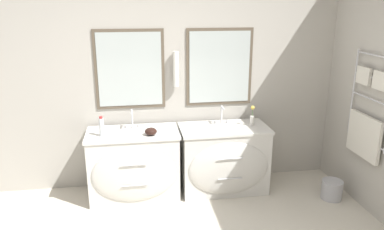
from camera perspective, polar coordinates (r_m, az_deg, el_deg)
wall_back at (r=4.38m, az=-4.75°, el=5.69°), size 5.81×0.15×2.60m
vanity_left at (r=4.29m, az=-8.81°, el=-7.47°), size 1.02×0.60×0.77m
vanity_right at (r=4.40m, az=4.91°, el=-6.66°), size 1.02×0.60×0.77m
faucet_left at (r=4.27m, az=-9.12°, el=-0.62°), size 0.17×0.13×0.22m
faucet_right at (r=4.38m, az=4.57°, el=0.01°), size 0.17×0.13×0.22m
toiletry_bottle at (r=4.08m, az=-13.61°, el=-1.76°), size 0.05×0.05×0.22m
amenity_bowl at (r=4.04m, az=-6.30°, el=-2.51°), size 0.13×0.13×0.08m
flower_vase at (r=4.36m, az=9.16°, el=-0.38°), size 0.05×0.05×0.24m
waste_bin at (r=4.60m, az=20.54°, el=-10.53°), size 0.24×0.24×0.22m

